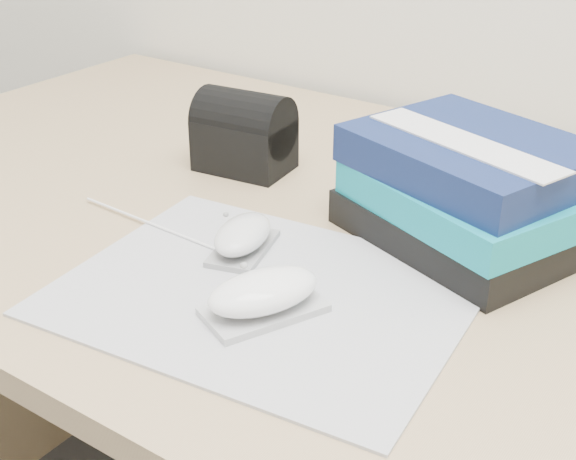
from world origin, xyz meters
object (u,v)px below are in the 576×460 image
Objects in this scene: desk at (410,381)px; mouse_front at (264,295)px; pouch at (244,132)px; book_stack at (469,191)px; mouse_rear at (243,237)px.

mouse_front is (-0.03, -0.27, 0.26)m from desk.
pouch is at bearing -179.99° from desk.
book_stack is (0.09, 0.25, 0.03)m from mouse_front.
pouch is at bearing 130.53° from mouse_front.
desk is 0.30m from book_stack.
pouch is (-0.14, 0.19, 0.03)m from mouse_rear.
mouse_front is 0.43× the size of book_stack.
mouse_rear is at bearing -52.75° from pouch.
mouse_front is at bearing -43.23° from mouse_rear.
desk is at bearing 57.13° from mouse_rear.
pouch reaches higher than mouse_rear.
desk is 0.34m from mouse_rear.
mouse_rear is at bearing -137.08° from book_stack.
book_stack reaches higher than pouch.
pouch is (-0.26, -0.00, 0.29)m from desk.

